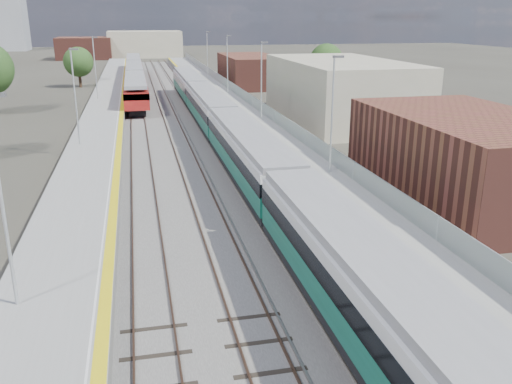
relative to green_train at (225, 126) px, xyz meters
name	(u,v)px	position (x,y,z in m)	size (l,w,h in m)	color
ground	(188,118)	(-1.50, 16.72, -2.17)	(320.00, 320.00, 0.00)	#47443A
ballast_bed	(166,114)	(-3.75, 19.22, -2.14)	(10.50, 155.00, 0.06)	#565451
tracks	(170,111)	(-3.15, 20.89, -2.06)	(8.96, 160.00, 0.17)	#4C3323
platform_right	(230,108)	(3.78, 19.21, -1.63)	(4.70, 155.00, 8.52)	slate
platform_left	(105,112)	(-10.55, 19.21, -1.65)	(4.30, 155.00, 8.52)	slate
buildings	(79,17)	(-19.62, 105.32, 8.54)	(72.00, 185.50, 40.00)	brown
green_train	(225,126)	(0.00, 0.00, 0.00)	(2.79, 77.77, 3.07)	black
red_train	(135,75)	(-7.00, 44.71, -0.07)	(2.81, 57.04, 3.55)	black
tree_c	(78,62)	(-15.56, 47.95, 1.80)	(4.65, 4.65, 6.31)	#382619
tree_d	(326,61)	(21.70, 36.54, 2.22)	(5.13, 5.13, 6.96)	#382619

